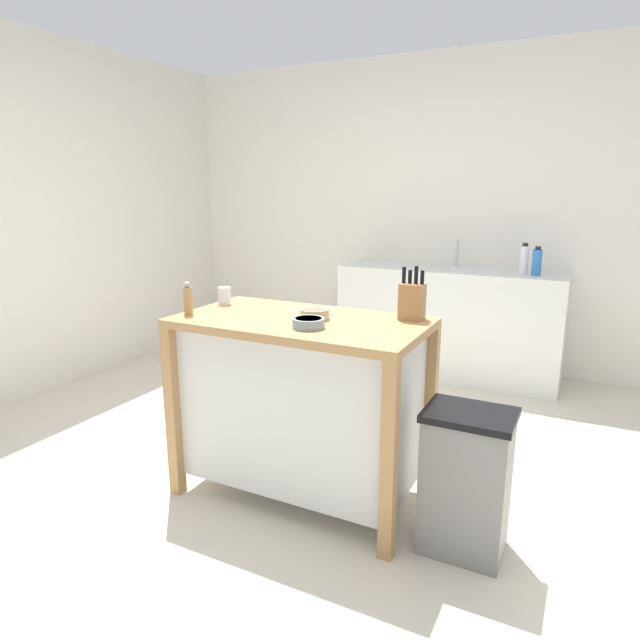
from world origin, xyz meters
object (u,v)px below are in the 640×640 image
at_px(trash_bin, 466,481).
at_px(sink_faucet, 457,253).
at_px(bottle_dish_soap, 537,262).
at_px(drinking_cup, 225,296).
at_px(kitchen_island, 302,398).
at_px(bottle_spray_cleaner, 524,259).
at_px(knife_block, 412,300).
at_px(bowl_ceramic_small, 315,314).
at_px(bowl_ceramic_wide, 308,323).
at_px(pepper_grinder, 188,299).

height_order(trash_bin, sink_faucet, sink_faucet).
bearing_deg(bottle_dish_soap, drinking_cup, -124.45).
xyz_separation_m(drinking_cup, bottle_dish_soap, (1.35, 1.97, 0.03)).
relative_size(kitchen_island, drinking_cup, 12.69).
relative_size(kitchen_island, bottle_spray_cleaner, 5.10).
relative_size(knife_block, bowl_ceramic_small, 1.83).
relative_size(bowl_ceramic_wide, sink_faucet, 0.66).
relative_size(kitchen_island, knife_block, 4.68).
xyz_separation_m(trash_bin, bottle_spray_cleaner, (-0.09, 2.22, 0.67)).
distance_m(pepper_grinder, sink_faucet, 2.59).
xyz_separation_m(pepper_grinder, bottle_spray_cleaner, (1.27, 2.30, 0.01)).
xyz_separation_m(knife_block, drinking_cup, (-0.99, -0.12, -0.04)).
distance_m(kitchen_island, trash_bin, 0.86).
height_order(kitchen_island, bottle_dish_soap, bottle_dish_soap).
bearing_deg(bowl_ceramic_wide, bottle_dish_soap, 71.99).
bearing_deg(kitchen_island, drinking_cup, 168.89).
bearing_deg(knife_block, sink_faucet, 97.47).
xyz_separation_m(bowl_ceramic_small, trash_bin, (0.77, -0.12, -0.62)).
bearing_deg(trash_bin, kitchen_island, 173.48).
bearing_deg(trash_bin, sink_faucet, 104.76).
height_order(knife_block, pepper_grinder, knife_block).
distance_m(bowl_ceramic_wide, trash_bin, 0.94).
xyz_separation_m(bowl_ceramic_wide, bottle_spray_cleaner, (0.63, 2.26, 0.06)).
relative_size(bowl_ceramic_wide, bowl_ceramic_small, 1.05).
distance_m(trash_bin, bottle_spray_cleaner, 2.32).
height_order(bowl_ceramic_wide, sink_faucet, sink_faucet).
distance_m(knife_block, trash_bin, 0.83).
relative_size(kitchen_island, bowl_ceramic_small, 8.57).
distance_m(drinking_cup, trash_bin, 1.50).
distance_m(bowl_ceramic_wide, bottle_spray_cleaner, 2.35).
xyz_separation_m(sink_faucet, bottle_dish_soap, (0.64, -0.23, -0.01)).
height_order(knife_block, trash_bin, knife_block).
bearing_deg(knife_block, bowl_ceramic_wide, -134.33).
bearing_deg(bowl_ceramic_small, kitchen_island, -161.16).
xyz_separation_m(bowl_ceramic_wide, trash_bin, (0.72, 0.05, -0.61)).
bearing_deg(kitchen_island, sink_faucet, 85.11).
xyz_separation_m(knife_block, trash_bin, (0.36, -0.32, -0.68)).
xyz_separation_m(drinking_cup, pepper_grinder, (-0.01, -0.28, 0.03)).
xyz_separation_m(bowl_ceramic_small, drinking_cup, (-0.58, 0.08, 0.02)).
bearing_deg(bottle_spray_cleaner, knife_block, -98.06).
bearing_deg(knife_block, bottle_spray_cleaner, 81.94).
xyz_separation_m(kitchen_island, bowl_ceramic_small, (0.06, 0.02, 0.43)).
relative_size(trash_bin, bottle_spray_cleaner, 2.72).
distance_m(kitchen_island, knife_block, 0.72).
xyz_separation_m(kitchen_island, pepper_grinder, (-0.53, -0.18, 0.48)).
relative_size(drinking_cup, trash_bin, 0.15).
xyz_separation_m(kitchen_island, drinking_cup, (-0.52, 0.10, 0.45)).
xyz_separation_m(knife_block, pepper_grinder, (-1.00, -0.40, -0.01)).
relative_size(knife_block, bottle_dish_soap, 1.17).
height_order(drinking_cup, pepper_grinder, pepper_grinder).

